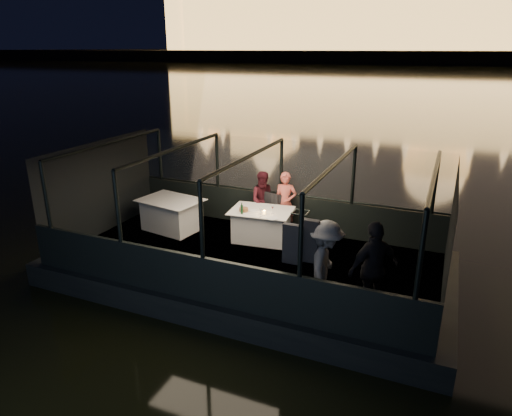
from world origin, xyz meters
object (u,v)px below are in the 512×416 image
at_px(chair_port_right, 277,218).
at_px(person_woman_coral, 285,204).
at_px(dining_table_aft, 171,215).
at_px(person_man_maroon, 264,201).
at_px(passenger_dark, 373,269).
at_px(dining_table_central, 261,225).
at_px(wine_bottle, 242,208).
at_px(coat_stand, 299,261).
at_px(chair_port_left, 268,217).
at_px(passenger_stripe, 325,265).

distance_m(chair_port_right, person_woman_coral, 0.42).
relative_size(dining_table_aft, person_man_maroon, 1.01).
distance_m(dining_table_aft, passenger_dark, 5.71).
xyz_separation_m(dining_table_central, wine_bottle, (-0.32, -0.41, 0.53)).
bearing_deg(person_man_maroon, wine_bottle, -119.05).
distance_m(coat_stand, wine_bottle, 2.95).
relative_size(dining_table_central, chair_port_right, 1.49).
bearing_deg(chair_port_left, wine_bottle, -90.81).
distance_m(coat_stand, passenger_stripe, 0.46).
xyz_separation_m(chair_port_right, passenger_stripe, (1.96, -2.85, 0.40)).
distance_m(person_woman_coral, passenger_stripe, 3.63).
bearing_deg(person_man_maroon, chair_port_left, -76.75).
bearing_deg(dining_table_aft, passenger_stripe, -25.02).
xyz_separation_m(chair_port_left, passenger_stripe, (2.22, -2.85, 0.40)).
bearing_deg(dining_table_aft, chair_port_right, 15.48).
bearing_deg(chair_port_left, person_man_maroon, 146.02).
height_order(chair_port_left, person_man_maroon, person_man_maroon).
distance_m(chair_port_right, person_man_maroon, 0.61).
bearing_deg(person_woman_coral, dining_table_aft, -168.61).
bearing_deg(dining_table_central, chair_port_right, 61.76).
bearing_deg(chair_port_left, dining_table_aft, -144.03).
xyz_separation_m(dining_table_central, coat_stand, (1.75, -2.50, 0.51)).
distance_m(passenger_stripe, passenger_dark, 0.81).
distance_m(dining_table_central, dining_table_aft, 2.38).
distance_m(dining_table_central, chair_port_right, 0.51).
relative_size(dining_table_central, wine_bottle, 5.33).
bearing_deg(passenger_dark, chair_port_right, -90.60).
height_order(dining_table_aft, person_woman_coral, person_woman_coral).
relative_size(chair_port_right, person_woman_coral, 0.63).
xyz_separation_m(chair_port_left, person_man_maroon, (-0.20, 0.27, 0.30)).
relative_size(dining_table_central, coat_stand, 0.78).
distance_m(dining_table_aft, chair_port_left, 2.46).
relative_size(chair_port_left, person_woman_coral, 0.64).
height_order(coat_stand, person_man_maroon, coat_stand).
bearing_deg(wine_bottle, person_man_maroon, 84.82).
bearing_deg(person_woman_coral, passenger_stripe, -67.97).
bearing_deg(coat_stand, wine_bottle, 134.65).
height_order(person_man_maroon, passenger_dark, passenger_dark).
xyz_separation_m(dining_table_aft, coat_stand, (4.12, -2.23, 0.51)).
bearing_deg(dining_table_central, person_woman_coral, 64.38).
distance_m(dining_table_aft, person_man_maroon, 2.39).
bearing_deg(wine_bottle, dining_table_central, 51.63).
relative_size(dining_table_central, passenger_stripe, 0.87).
xyz_separation_m(dining_table_aft, chair_port_right, (2.61, 0.72, 0.06)).
distance_m(dining_table_central, person_man_maroon, 0.84).
distance_m(person_woman_coral, passenger_dark, 3.94).
xyz_separation_m(dining_table_aft, person_man_maroon, (2.14, 0.99, 0.36)).
distance_m(chair_port_right, passenger_stripe, 3.48).
height_order(dining_table_central, chair_port_right, chair_port_right).
bearing_deg(passenger_dark, chair_port_left, -88.06).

